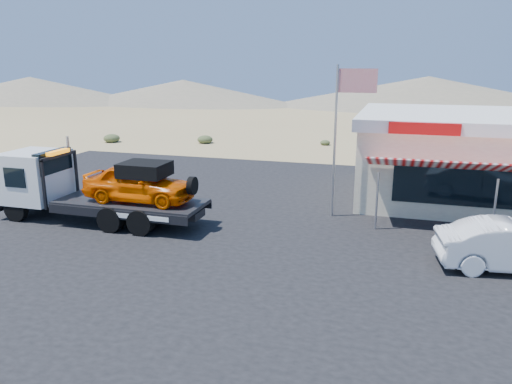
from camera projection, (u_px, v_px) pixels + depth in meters
The scene contains 7 objects.
ground at pixel (179, 242), 17.49m from camera, with size 120.00×120.00×0.00m, color #948054.
asphalt_lot at pixel (258, 221), 19.71m from camera, with size 32.00×24.00×0.02m, color black.
tow_truck at pixel (96, 185), 19.38m from camera, with size 8.19×2.43×2.74m.
jerky_store at pixel (477, 156), 22.40m from camera, with size 10.40×9.97×3.90m.
flagpole at pixel (342, 124), 19.34m from camera, with size 1.55×0.10×6.00m.
desert_scrub at pixel (27, 163), 29.47m from camera, with size 23.63×33.03×0.67m.
distant_hills at pixel (282, 92), 70.83m from camera, with size 126.00×48.00×4.20m.
Camera 1 is at (7.28, -15.02, 6.12)m, focal length 35.00 mm.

